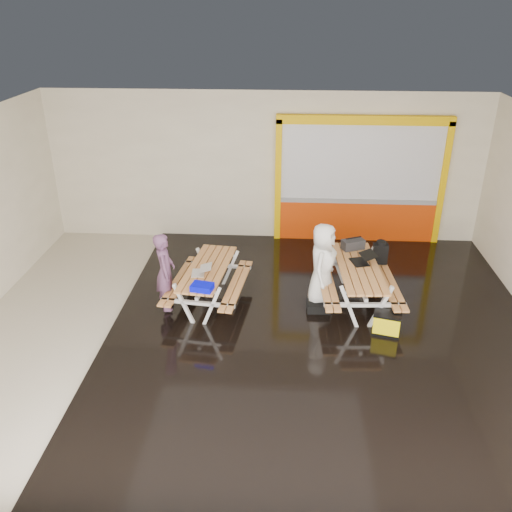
# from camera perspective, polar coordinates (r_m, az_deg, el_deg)

# --- Properties ---
(room) EXTENTS (10.02, 8.02, 3.52)m
(room) POSITION_cam_1_polar(r_m,az_deg,el_deg) (8.75, -0.36, 1.84)
(room) COLOR beige
(room) RESTS_ON ground
(deck) EXTENTS (7.50, 7.98, 0.05)m
(deck) POSITION_cam_1_polar(r_m,az_deg,el_deg) (9.60, 7.21, -7.80)
(deck) COLOR black
(deck) RESTS_ON room
(kiosk) EXTENTS (3.88, 0.16, 3.00)m
(kiosk) POSITION_cam_1_polar(r_m,az_deg,el_deg) (12.63, 10.96, 7.58)
(kiosk) COLOR #D13906
(kiosk) RESTS_ON room
(picnic_table_left) EXTENTS (1.55, 2.11, 0.79)m
(picnic_table_left) POSITION_cam_1_polar(r_m,az_deg,el_deg) (10.05, -5.14, -2.16)
(picnic_table_left) COLOR #C6874C
(picnic_table_left) RESTS_ON deck
(picnic_table_right) EXTENTS (1.55, 2.18, 0.84)m
(picnic_table_right) POSITION_cam_1_polar(r_m,az_deg,el_deg) (10.14, 10.82, -2.07)
(picnic_table_right) COLOR #C6874C
(picnic_table_right) RESTS_ON deck
(person_left) EXTENTS (0.44, 0.59, 1.49)m
(person_left) POSITION_cam_1_polar(r_m,az_deg,el_deg) (9.84, -9.66, -1.65)
(person_left) COLOR #653E5F
(person_left) RESTS_ON deck
(person_right) EXTENTS (0.70, 0.89, 1.60)m
(person_right) POSITION_cam_1_polar(r_m,az_deg,el_deg) (9.92, 7.12, -0.91)
(person_right) COLOR white
(person_right) RESTS_ON deck
(laptop_left) EXTENTS (0.38, 0.35, 0.15)m
(laptop_left) POSITION_cam_1_polar(r_m,az_deg,el_deg) (9.74, -5.90, -1.61)
(laptop_left) COLOR silver
(laptop_left) RESTS_ON picnic_table_left
(laptop_right) EXTENTS (0.52, 0.49, 0.18)m
(laptop_right) POSITION_cam_1_polar(r_m,az_deg,el_deg) (10.18, 11.30, -0.36)
(laptop_right) COLOR black
(laptop_right) RESTS_ON picnic_table_right
(blue_pouch) EXTENTS (0.41, 0.32, 0.11)m
(blue_pouch) POSITION_cam_1_polar(r_m,az_deg,el_deg) (9.21, -5.76, -3.31)
(blue_pouch) COLOR #0205E7
(blue_pouch) RESTS_ON picnic_table_left
(toolbox) EXTENTS (0.48, 0.37, 0.25)m
(toolbox) POSITION_cam_1_polar(r_m,az_deg,el_deg) (10.68, 10.30, 1.25)
(toolbox) COLOR black
(toolbox) RESTS_ON picnic_table_right
(backpack) EXTENTS (0.29, 0.19, 0.48)m
(backpack) POSITION_cam_1_polar(r_m,az_deg,el_deg) (10.85, 13.10, 0.40)
(backpack) COLOR black
(backpack) RESTS_ON picnic_table_right
(dark_case) EXTENTS (0.44, 0.34, 0.16)m
(dark_case) POSITION_cam_1_polar(r_m,az_deg,el_deg) (10.05, 6.67, -5.36)
(dark_case) COLOR black
(dark_case) RESTS_ON deck
(fluke_bag) EXTENTS (0.53, 0.41, 0.40)m
(fluke_bag) POSITION_cam_1_polar(r_m,az_deg,el_deg) (9.55, 13.78, -7.03)
(fluke_bag) COLOR black
(fluke_bag) RESTS_ON deck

